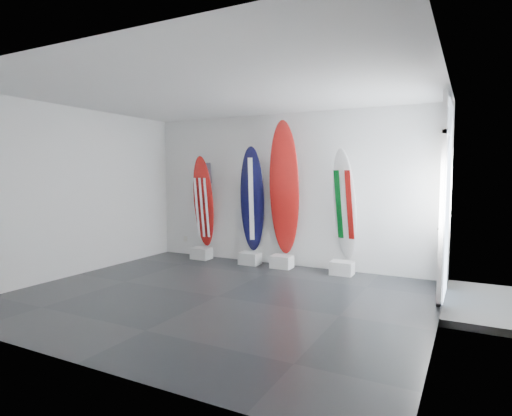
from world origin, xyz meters
The scene contains 16 objects.
floor centered at (0.00, 0.00, 0.00)m, with size 6.00×6.00×0.00m, color black.
ceiling centered at (0.00, 0.00, 3.00)m, with size 6.00×6.00×0.00m, color white.
wall_back centered at (0.00, 2.50, 1.50)m, with size 6.00×6.00×0.00m, color white.
wall_front centered at (0.00, -2.50, 1.50)m, with size 6.00×6.00×0.00m, color white.
wall_left centered at (-3.00, 0.00, 1.50)m, with size 5.00×5.00×0.00m, color white.
wall_right centered at (3.00, 0.00, 1.50)m, with size 5.00×5.00×0.00m, color white.
display_block_usa centered at (-1.81, 2.18, 0.12)m, with size 0.40×0.30×0.24m, color silver.
surfboard_usa centered at (-1.81, 2.28, 1.22)m, with size 0.45×0.08×1.98m, color maroon.
display_block_navy centered at (-0.62, 2.18, 0.12)m, with size 0.40×0.30×0.24m, color silver.
surfboard_navy centered at (-0.62, 2.28, 1.30)m, with size 0.48×0.08×2.14m, color black.
display_block_swiss centered at (0.08, 2.18, 0.12)m, with size 0.40×0.30×0.24m, color silver.
surfboard_swiss centered at (0.08, 2.28, 1.53)m, with size 0.59×0.08×2.61m, color maroon.
display_block_italy centered at (1.27, 2.18, 0.12)m, with size 0.40×0.30×0.24m, color silver.
surfboard_italy centered at (1.27, 2.28, 1.26)m, with size 0.47×0.08×2.06m, color white.
wall_outlet centered at (-2.45, 2.48, 0.35)m, with size 0.09×0.02×0.13m, color silver.
glass_door centered at (2.97, 1.55, 1.43)m, with size 0.12×1.16×2.85m, color white, non-canonical shape.
Camera 1 is at (3.31, -5.15, 1.81)m, focal length 29.40 mm.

